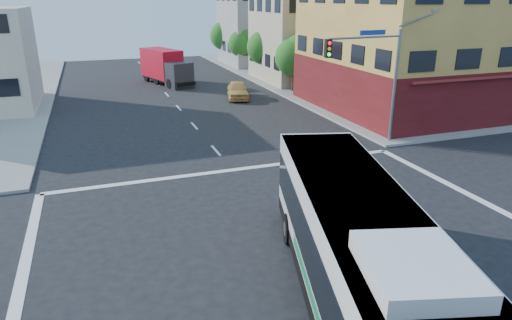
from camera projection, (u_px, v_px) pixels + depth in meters
name	position (u px, v px, depth m)	size (l,w,h in m)	color
ground	(312.00, 260.00, 16.05)	(120.00, 120.00, 0.00)	black
sidewalk_ne	(436.00, 69.00, 58.20)	(50.00, 50.00, 0.15)	gray
corner_building_ne	(435.00, 35.00, 36.82)	(18.10, 15.44, 14.00)	gold
building_east_near	(315.00, 38.00, 50.06)	(12.06, 10.06, 9.00)	tan
building_east_far	(268.00, 26.00, 62.30)	(12.06, 10.06, 10.00)	#979893
signal_mast_ne	(374.00, 65.00, 26.68)	(7.91, 1.13, 8.07)	slate
street_tree_a	(295.00, 55.00, 43.38)	(3.60, 3.60, 5.53)	#372014
street_tree_b	(265.00, 45.00, 50.42)	(3.80, 3.80, 5.79)	#372014
street_tree_c	(243.00, 42.00, 57.60)	(3.40, 3.40, 5.29)	#372014
street_tree_d	(225.00, 34.00, 64.55)	(4.00, 4.00, 6.03)	#372014
transit_bus	(360.00, 258.00, 12.60)	(6.40, 13.71, 3.98)	black
box_truck	(166.00, 68.00, 48.27)	(4.62, 8.22, 3.56)	#27272C
parked_car	(238.00, 90.00, 41.56)	(1.84, 4.58, 1.56)	#D6A953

